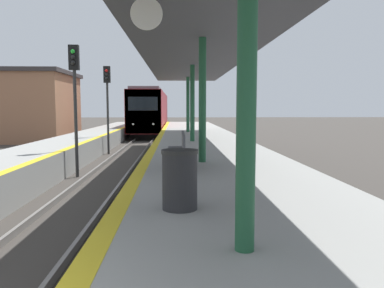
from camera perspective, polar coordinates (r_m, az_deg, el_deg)
The scene contains 7 objects.
train at distance 38.27m, azimuth -6.24°, elevation 4.89°, with size 2.82×18.79×4.27m.
signal_mid at distance 14.52m, azimuth -17.45°, elevation 8.40°, with size 0.36×0.31×4.86m.
signal_far at distance 21.33m, azimuth -12.78°, elevation 7.53°, with size 0.36×0.31×4.86m.
station_canopy at distance 14.32m, azimuth 0.65°, elevation 13.67°, with size 4.19×27.15×3.74m.
trash_bin at distance 5.80m, azimuth -1.87°, elevation -5.41°, with size 0.57×0.57×0.93m.
bench at distance 9.75m, azimuth -2.05°, elevation -0.78°, with size 0.44×1.89×0.92m.
station_building at distance 32.69m, azimuth -25.47°, elevation 5.24°, with size 9.06×7.33×5.42m.
Camera 1 is at (2.57, -1.93, 2.59)m, focal length 35.00 mm.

